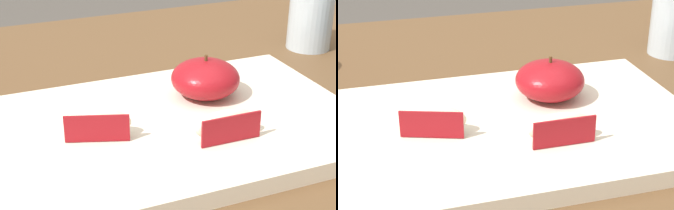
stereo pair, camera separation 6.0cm
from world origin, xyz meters
TOP-DOWN VIEW (x-y plane):
  - dining_table at (0.00, 0.00)m, footprint 1.26×0.79m
  - cutting_board at (0.02, -0.09)m, footprint 0.43×0.28m
  - apple_half_skin_up at (0.09, -0.04)m, footprint 0.08×0.08m
  - apple_wedge_left at (-0.06, -0.09)m, footprint 0.07×0.05m
  - apple_wedge_front at (0.06, -0.14)m, footprint 0.07×0.02m
  - drinking_glass_water at (0.33, 0.10)m, footprint 0.07×0.07m

SIDE VIEW (x-z plane):
  - dining_table at x=0.00m, z-range 0.26..0.99m
  - cutting_board at x=0.02m, z-range 0.74..0.75m
  - apple_wedge_left at x=-0.06m, z-range 0.75..0.79m
  - apple_wedge_front at x=0.06m, z-range 0.75..0.79m
  - apple_half_skin_up at x=0.09m, z-range 0.75..0.80m
  - drinking_glass_water at x=0.33m, z-range 0.74..0.84m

